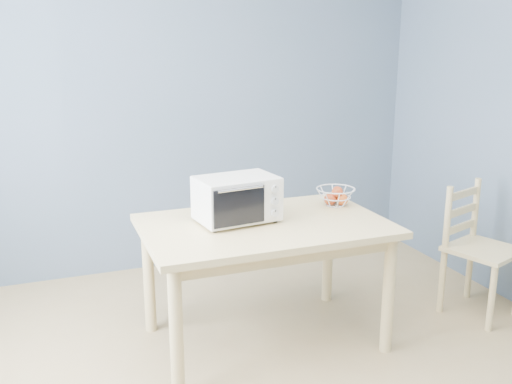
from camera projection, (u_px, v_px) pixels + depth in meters
name	position (u px, v px, depth m)	size (l,w,h in m)	color
room	(299.00, 158.00, 2.34)	(4.01, 4.51, 2.61)	tan
dining_table	(265.00, 239.00, 3.31)	(1.40, 0.90, 0.75)	#D8BF81
toaster_oven	(234.00, 199.00, 3.26)	(0.49, 0.38, 0.27)	silver
fruit_basket	(335.00, 196.00, 3.62)	(0.31, 0.31, 0.13)	white
dining_chair	(477.00, 251.00, 3.75)	(0.52, 0.52, 0.87)	#D8BF81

